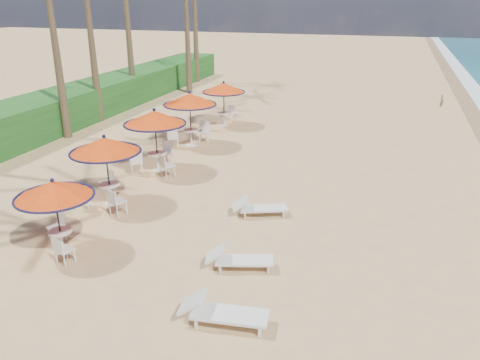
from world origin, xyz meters
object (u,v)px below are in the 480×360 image
object	(u,v)px
lounger_near	(221,311)
station_1	(104,154)
station_2	(155,125)
lounger_far	(258,207)
station_4	(224,92)
station_0	(54,196)
station_3	(190,106)
lounger_mid	(237,259)

from	to	relation	value
lounger_near	station_1	bearing A→B (deg)	133.60
station_2	lounger_far	bearing A→B (deg)	-28.79
station_4	lounger_far	size ratio (longest dim) A/B	1.32
station_0	lounger_near	distance (m)	5.62
lounger_near	station_4	bearing A→B (deg)	102.44
lounger_far	station_3	bearing A→B (deg)	106.44
station_3	lounger_near	distance (m)	13.27
station_4	lounger_far	world-z (taller)	station_4
station_4	lounger_near	xyz separation A→B (m)	(5.59, -15.77, -1.51)
station_3	station_4	xyz separation A→B (m)	(0.23, 3.94, -0.05)
station_0	station_1	distance (m)	3.22
station_3	lounger_mid	size ratio (longest dim) A/B	1.41
lounger_far	station_1	bearing A→B (deg)	165.65
station_4	lounger_mid	distance (m)	14.62
lounger_near	lounger_mid	world-z (taller)	lounger_near
station_0	lounger_mid	world-z (taller)	station_0
station_0	station_4	size ratio (longest dim) A/B	0.91
station_2	station_4	world-z (taller)	station_2
station_1	lounger_mid	xyz separation A→B (m)	(5.41, -2.52, -1.49)
station_0	lounger_far	distance (m)	6.09
station_0	station_3	xyz separation A→B (m)	(-0.58, 10.27, 0.22)
lounger_far	station_0	bearing A→B (deg)	-161.61
lounger_near	lounger_far	xyz separation A→B (m)	(-0.71, 5.40, -0.03)
station_0	lounger_near	size ratio (longest dim) A/B	1.09
station_3	station_2	bearing A→B (deg)	-88.18
station_2	station_3	world-z (taller)	station_2
lounger_near	station_2	bearing A→B (deg)	117.91
station_3	lounger_far	distance (m)	8.35
lounger_near	lounger_mid	xyz separation A→B (m)	(-0.35, 2.21, -0.03)
station_0	lounger_near	bearing A→B (deg)	-16.52
station_1	lounger_near	bearing A→B (deg)	-39.34
station_2	station_3	bearing A→B (deg)	91.82
station_0	lounger_near	world-z (taller)	station_0
station_0	lounger_far	bearing A→B (deg)	40.41
station_1	station_2	distance (m)	3.42
lounger_near	lounger_far	bearing A→B (deg)	90.43
station_1	lounger_near	size ratio (longest dim) A/B	1.23
station_3	station_1	bearing A→B (deg)	-89.60
station_3	station_4	size ratio (longest dim) A/B	1.07
station_0	station_4	bearing A→B (deg)	91.42
station_4	lounger_mid	xyz separation A→B (m)	(5.23, -13.56, -1.54)
station_0	station_2	size ratio (longest dim) A/B	0.85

